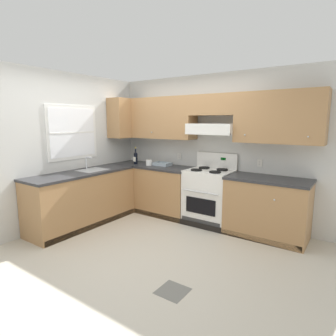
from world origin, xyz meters
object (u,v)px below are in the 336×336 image
wine_bottle (136,157)px  bowl (162,164)px  stove (209,196)px  paper_towel_roll (149,163)px

wine_bottle → bowl: 0.57m
stove → wine_bottle: (-1.56, -0.09, 0.56)m
wine_bottle → stove: bearing=3.1°
paper_towel_roll → stove: bearing=2.8°
stove → bowl: (-1.03, 0.07, 0.45)m
wine_bottle → bowl: wine_bottle is taller
wine_bottle → paper_towel_roll: (0.31, 0.02, -0.08)m
stove → wine_bottle: wine_bottle is taller
bowl → paper_towel_roll: 0.26m
stove → paper_towel_roll: size_ratio=10.49×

